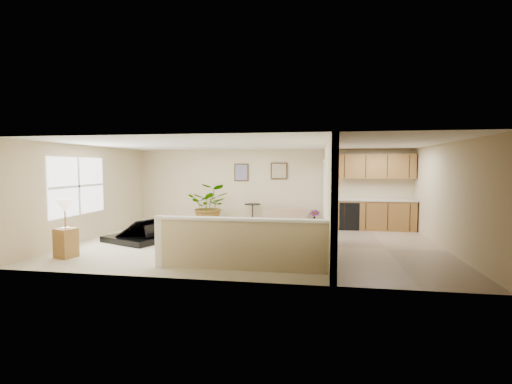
% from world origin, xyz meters
% --- Properties ---
extents(floor, '(9.00, 9.00, 0.00)m').
position_xyz_m(floor, '(0.00, 0.00, 0.00)').
color(floor, beige).
rests_on(floor, ground).
extents(back_wall, '(9.00, 0.04, 2.50)m').
position_xyz_m(back_wall, '(0.00, 3.00, 1.25)').
color(back_wall, '#CCB68B').
rests_on(back_wall, floor).
extents(front_wall, '(9.00, 0.04, 2.50)m').
position_xyz_m(front_wall, '(0.00, -3.00, 1.25)').
color(front_wall, '#CCB68B').
rests_on(front_wall, floor).
extents(left_wall, '(0.04, 6.00, 2.50)m').
position_xyz_m(left_wall, '(-4.50, 0.00, 1.25)').
color(left_wall, '#CCB68B').
rests_on(left_wall, floor).
extents(right_wall, '(0.04, 6.00, 2.50)m').
position_xyz_m(right_wall, '(4.50, 0.00, 1.25)').
color(right_wall, '#CCB68B').
rests_on(right_wall, floor).
extents(ceiling, '(9.00, 6.00, 0.04)m').
position_xyz_m(ceiling, '(0.00, 0.00, 2.50)').
color(ceiling, white).
rests_on(ceiling, back_wall).
extents(kitchen_vinyl, '(2.70, 6.00, 0.01)m').
position_xyz_m(kitchen_vinyl, '(3.15, 0.00, 0.00)').
color(kitchen_vinyl, gray).
rests_on(kitchen_vinyl, floor).
extents(interior_partition, '(0.18, 5.99, 2.50)m').
position_xyz_m(interior_partition, '(1.80, 0.25, 1.22)').
color(interior_partition, '#CCB68B').
rests_on(interior_partition, floor).
extents(pony_half_wall, '(3.42, 0.22, 1.00)m').
position_xyz_m(pony_half_wall, '(0.08, -2.30, 0.52)').
color(pony_half_wall, '#CCB68B').
rests_on(pony_half_wall, floor).
extents(left_window, '(0.05, 2.15, 1.45)m').
position_xyz_m(left_window, '(-4.49, -0.50, 1.45)').
color(left_window, white).
rests_on(left_window, left_wall).
extents(wall_art_left, '(0.48, 0.04, 0.58)m').
position_xyz_m(wall_art_left, '(-0.95, 2.97, 1.75)').
color(wall_art_left, '#3C2916').
rests_on(wall_art_left, back_wall).
extents(wall_mirror, '(0.55, 0.04, 0.55)m').
position_xyz_m(wall_mirror, '(0.30, 2.97, 1.80)').
color(wall_mirror, '#3C2916').
rests_on(wall_mirror, back_wall).
extents(kitchen_cabinets, '(2.36, 0.65, 2.33)m').
position_xyz_m(kitchen_cabinets, '(3.19, 2.73, 0.87)').
color(kitchen_cabinets, olive).
rests_on(kitchen_cabinets, floor).
extents(piano, '(2.10, 2.06, 1.40)m').
position_xyz_m(piano, '(-3.10, 0.05, 0.59)').
color(piano, black).
rests_on(piano, floor).
extents(piano_bench, '(0.40, 0.70, 0.45)m').
position_xyz_m(piano_bench, '(-1.33, -0.16, 0.22)').
color(piano_bench, black).
rests_on(piano_bench, floor).
extents(loveseat, '(1.50, 0.96, 0.80)m').
position_xyz_m(loveseat, '(0.57, 2.36, 0.30)').
color(loveseat, tan).
rests_on(loveseat, floor).
extents(accent_table, '(0.52, 0.52, 0.75)m').
position_xyz_m(accent_table, '(-0.52, 2.65, 0.48)').
color(accent_table, black).
rests_on(accent_table, floor).
extents(palm_plant, '(1.32, 1.16, 1.42)m').
position_xyz_m(palm_plant, '(-1.82, 2.21, 0.70)').
color(palm_plant, black).
rests_on(palm_plant, floor).
extents(small_plant, '(0.39, 0.39, 0.61)m').
position_xyz_m(small_plant, '(1.45, 2.38, 0.26)').
color(small_plant, black).
rests_on(small_plant, floor).
extents(lamp_stand, '(0.45, 0.45, 1.25)m').
position_xyz_m(lamp_stand, '(-3.78, -1.97, 0.53)').
color(lamp_stand, olive).
rests_on(lamp_stand, floor).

